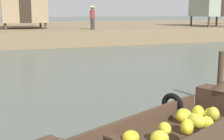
# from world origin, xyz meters

# --- Properties ---
(ground_plane) EXTENTS (300.00, 300.00, 0.00)m
(ground_plane) POSITION_xyz_m (0.00, 10.00, 0.00)
(ground_plane) COLOR #596056
(riverbank_strip) EXTENTS (160.00, 20.00, 1.06)m
(riverbank_strip) POSITION_xyz_m (0.00, 29.42, 0.53)
(riverbank_strip) COLOR #7F6B4C
(riverbank_strip) RESTS_ON ground
(banana_boat) EXTENTS (4.75, 2.99, 0.83)m
(banana_boat) POSITION_xyz_m (0.19, 4.32, 0.28)
(banana_boat) COLOR #473323
(banana_boat) RESTS_ON ground
(stilt_house_left) EXTENTS (3.83, 3.66, 3.51)m
(stilt_house_left) POSITION_xyz_m (-0.51, 24.12, 2.72)
(stilt_house_left) COLOR #4C3826
(stilt_house_left) RESTS_ON riverbank_strip
(stilt_house_mid_left) EXTENTS (3.80, 3.31, 4.08)m
(stilt_house_mid_left) POSITION_xyz_m (14.84, 21.97, 3.24)
(stilt_house_mid_left) COLOR #4C3826
(stilt_house_mid_left) RESTS_ON riverbank_strip
(vendor_person) EXTENTS (0.44, 0.44, 1.66)m
(vendor_person) POSITION_xyz_m (3.81, 20.80, 1.98)
(vendor_person) COLOR #332D28
(vendor_person) RESTS_ON riverbank_strip
(mooring_post) EXTENTS (0.14, 0.14, 1.31)m
(mooring_post) POSITION_xyz_m (2.72, 6.16, 0.65)
(mooring_post) COLOR #423323
(mooring_post) RESTS_ON ground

